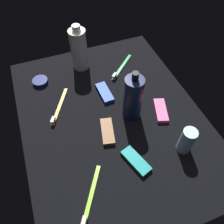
% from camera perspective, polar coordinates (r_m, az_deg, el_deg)
% --- Properties ---
extents(ground_plane, '(0.84, 0.64, 0.01)m').
position_cam_1_polar(ground_plane, '(0.83, 0.00, -1.52)').
color(ground_plane, black).
extents(lotion_bottle, '(0.06, 0.06, 0.20)m').
position_cam_1_polar(lotion_bottle, '(0.77, 5.27, 3.49)').
color(lotion_bottle, '#151E46').
rests_on(lotion_bottle, ground_plane).
extents(bodywash_bottle, '(0.07, 0.07, 0.20)m').
position_cam_1_polar(bodywash_bottle, '(0.97, -8.28, 15.31)').
color(bodywash_bottle, silver).
rests_on(bodywash_bottle, ground_plane).
extents(deodorant_stick, '(0.05, 0.05, 0.10)m').
position_cam_1_polar(deodorant_stick, '(0.75, 18.22, -6.86)').
color(deodorant_stick, silver).
rests_on(deodorant_stick, ground_plane).
extents(toothbrush_orange, '(0.16, 0.10, 0.02)m').
position_cam_1_polar(toothbrush_orange, '(0.87, -13.24, 1.04)').
color(toothbrush_orange, orange).
rests_on(toothbrush_orange, ground_plane).
extents(toothbrush_lime, '(0.16, 0.11, 0.02)m').
position_cam_1_polar(toothbrush_lime, '(0.69, -5.46, -20.73)').
color(toothbrush_lime, '#8CD133').
rests_on(toothbrush_lime, ground_plane).
extents(toothbrush_green, '(0.13, 0.14, 0.02)m').
position_cam_1_polar(toothbrush_green, '(1.00, 2.22, 11.00)').
color(toothbrush_green, green).
rests_on(toothbrush_green, ground_plane).
extents(snack_bar_brown, '(0.11, 0.06, 0.01)m').
position_cam_1_polar(snack_bar_brown, '(0.78, -1.15, -4.92)').
color(snack_bar_brown, brown).
rests_on(snack_bar_brown, ground_plane).
extents(snack_bar_teal, '(0.11, 0.07, 0.01)m').
position_cam_1_polar(snack_bar_teal, '(0.73, 6.03, -12.13)').
color(snack_bar_teal, teal).
rests_on(snack_bar_teal, ground_plane).
extents(snack_bar_pink, '(0.11, 0.07, 0.01)m').
position_cam_1_polar(snack_bar_pink, '(0.85, 12.13, 0.39)').
color(snack_bar_pink, '#E55999').
rests_on(snack_bar_pink, ground_plane).
extents(snack_bar_blue, '(0.11, 0.04, 0.01)m').
position_cam_1_polar(snack_bar_blue, '(0.89, -1.87, 4.88)').
color(snack_bar_blue, blue).
rests_on(snack_bar_blue, ground_plane).
extents(cream_tin_left, '(0.06, 0.06, 0.02)m').
position_cam_1_polar(cream_tin_left, '(0.90, 5.46, 5.14)').
color(cream_tin_left, navy).
rests_on(cream_tin_left, ground_plane).
extents(cream_tin_right, '(0.06, 0.06, 0.02)m').
position_cam_1_polar(cream_tin_right, '(0.98, -17.56, 7.34)').
color(cream_tin_right, navy).
rests_on(cream_tin_right, ground_plane).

